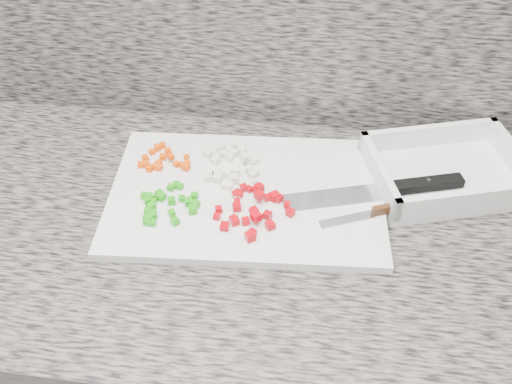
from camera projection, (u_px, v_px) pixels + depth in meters
cabinet at (222, 362)px, 1.30m from camera, size 3.92×0.62×0.86m
countertop at (211, 227)px, 0.99m from camera, size 3.96×0.64×0.04m
cutting_board at (246, 195)px, 1.01m from camera, size 0.50×0.35×0.02m
carrot_pile at (162, 160)px, 1.06m from camera, size 0.10×0.08×0.02m
onion_pile at (230, 163)px, 1.05m from camera, size 0.11×0.12×0.02m
green_pepper_pile at (165, 205)px, 0.97m from camera, size 0.11×0.11×0.01m
red_pepper_pile at (253, 208)px, 0.96m from camera, size 0.14×0.14×0.02m
garlic_pile at (236, 187)px, 1.01m from camera, size 0.06×0.06×0.01m
chef_knife at (397, 188)px, 1.00m from camera, size 0.32×0.13×0.02m
paring_knife at (385, 210)px, 0.96m from camera, size 0.18×0.09×0.02m
tray at (446, 173)px, 1.04m from camera, size 0.32×0.27×0.06m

